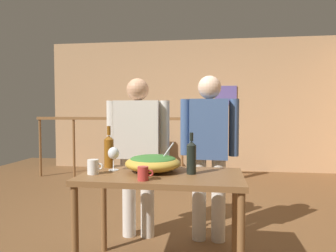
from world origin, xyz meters
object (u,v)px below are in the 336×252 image
(stair_railing, at_px, (156,139))
(person_standing_right, at_px, (209,146))
(person_standing_left, at_px, (138,144))
(wine_bottle_amber, at_px, (109,150))
(framed_picture, at_px, (226,95))
(serving_table, at_px, (162,186))
(mug_red, at_px, (143,173))
(wine_bottle_dark, at_px, (191,157))
(tv_console, at_px, (145,159))
(flat_screen_tv, at_px, (145,134))
(mug_white, at_px, (93,167))
(salad_bowl, at_px, (153,162))
(wine_glass, at_px, (114,154))

(stair_railing, xyz_separation_m, person_standing_right, (0.94, -2.41, 0.17))
(stair_railing, height_order, person_standing_left, person_standing_left)
(wine_bottle_amber, bearing_deg, framed_picture, 74.36)
(stair_railing, height_order, serving_table, stair_railing)
(wine_bottle_amber, bearing_deg, mug_red, -48.34)
(wine_bottle_dark, bearing_deg, framed_picture, 84.49)
(framed_picture, bearing_deg, person_standing_left, -105.39)
(framed_picture, height_order, tv_console, framed_picture)
(flat_screen_tv, bearing_deg, serving_table, -75.65)
(stair_railing, height_order, mug_white, stair_railing)
(flat_screen_tv, bearing_deg, tv_console, 90.00)
(mug_red, distance_m, person_standing_left, 0.92)
(stair_railing, distance_m, wine_bottle_dark, 3.14)
(mug_red, bearing_deg, flat_screen_tv, 102.36)
(tv_console, bearing_deg, person_standing_right, -67.57)
(mug_red, height_order, person_standing_left, person_standing_left)
(tv_console, relative_size, wine_bottle_dark, 2.91)
(flat_screen_tv, relative_size, mug_white, 4.82)
(stair_railing, relative_size, mug_white, 28.12)
(salad_bowl, distance_m, person_standing_right, 0.71)
(serving_table, height_order, salad_bowl, salad_bowl)
(framed_picture, xyz_separation_m, wine_bottle_amber, (-1.09, -3.89, -0.62))
(mug_white, bearing_deg, wine_glass, 57.29)
(wine_bottle_dark, bearing_deg, serving_table, -172.72)
(wine_bottle_dark, xyz_separation_m, mug_red, (-0.31, -0.26, -0.08))
(serving_table, relative_size, mug_white, 10.02)
(stair_railing, height_order, tv_console, stair_railing)
(framed_picture, height_order, mug_red, framed_picture)
(person_standing_left, bearing_deg, flat_screen_tv, -81.17)
(stair_railing, xyz_separation_m, mug_red, (0.52, -3.29, 0.08))
(salad_bowl, height_order, mug_white, salad_bowl)
(flat_screen_tv, xyz_separation_m, person_standing_right, (1.30, -3.13, 0.14))
(framed_picture, distance_m, wine_bottle_dark, 4.13)
(serving_table, bearing_deg, stair_railing, 101.19)
(stair_railing, distance_m, person_standing_right, 2.60)
(salad_bowl, distance_m, person_standing_left, 0.62)
(tv_console, distance_m, person_standing_right, 3.48)
(wine_bottle_dark, bearing_deg, mug_red, -139.60)
(flat_screen_tv, height_order, person_standing_left, person_standing_left)
(wine_bottle_dark, relative_size, mug_white, 2.59)
(stair_railing, bearing_deg, wine_glass, -86.02)
(serving_table, bearing_deg, person_standing_right, 62.26)
(salad_bowl, bearing_deg, mug_white, -158.90)
(framed_picture, height_order, person_standing_right, framed_picture)
(mug_red, bearing_deg, wine_bottle_dark, 40.40)
(flat_screen_tv, bearing_deg, framed_picture, 11.54)
(person_standing_left, bearing_deg, person_standing_right, 177.50)
(framed_picture, distance_m, salad_bowl, 4.13)
(stair_railing, distance_m, wine_bottle_amber, 2.86)
(salad_bowl, relative_size, mug_white, 3.61)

